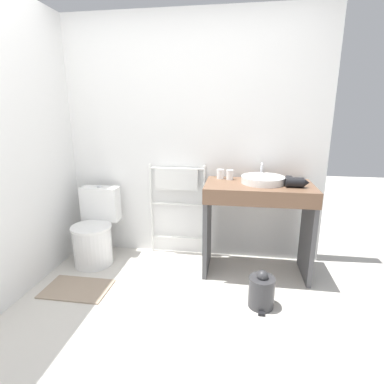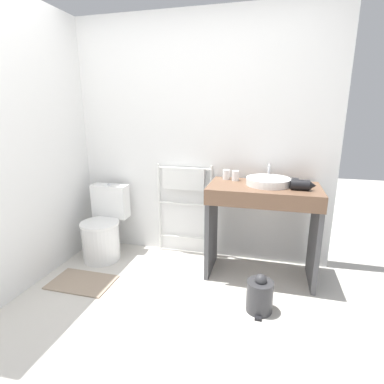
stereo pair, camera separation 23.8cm
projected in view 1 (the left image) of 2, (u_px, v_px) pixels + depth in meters
ground_plane at (148, 361)px, 1.86m from camera, size 12.00×12.00×0.00m
wall_back at (188, 141)px, 3.05m from camera, size 2.72×0.12×2.42m
wall_side at (16, 148)px, 2.46m from camera, size 0.12×2.25×2.42m
toilet at (95, 233)px, 3.04m from camera, size 0.39×0.52×0.75m
towel_radiator at (177, 189)px, 3.09m from camera, size 0.59×0.06×0.98m
vanity_counter at (257, 214)px, 2.75m from camera, size 0.96×0.54×0.87m
sink_basin at (263, 180)px, 2.70m from camera, size 0.39×0.39×0.06m
faucet at (262, 169)px, 2.87m from camera, size 0.02×0.10×0.15m
cup_near_wall at (220, 174)px, 2.89m from camera, size 0.07×0.07×0.09m
cup_near_edge at (230, 175)px, 2.84m from camera, size 0.07×0.07×0.09m
hair_dryer at (296, 182)px, 2.57m from camera, size 0.20×0.18×0.09m
trash_bin at (261, 291)px, 2.36m from camera, size 0.20×0.24×0.31m
bath_mat at (77, 289)px, 2.61m from camera, size 0.56×0.36×0.01m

